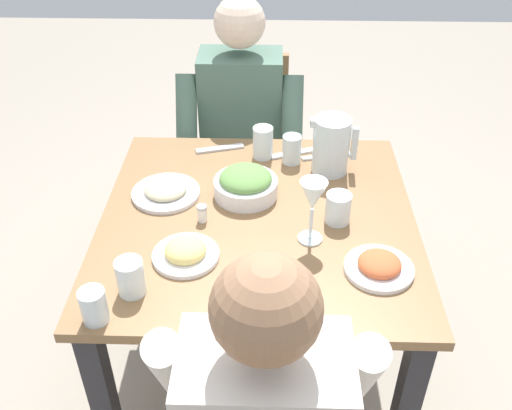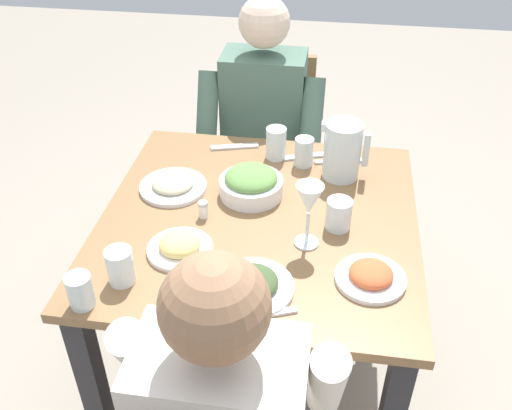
{
  "view_description": "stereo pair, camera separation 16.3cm",
  "coord_description": "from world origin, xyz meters",
  "px_view_note": "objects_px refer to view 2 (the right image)",
  "views": [
    {
      "loc": [
        0.03,
        -1.35,
        1.75
      ],
      "look_at": [
        -0.01,
        -0.02,
        0.78
      ],
      "focal_mm": 39.94,
      "sensor_mm": 36.0,
      "label": 1
    },
    {
      "loc": [
        0.2,
        -1.34,
        1.75
      ],
      "look_at": [
        -0.01,
        -0.02,
        0.78
      ],
      "focal_mm": 39.94,
      "sensor_mm": 36.0,
      "label": 2
    }
  ],
  "objects_px": {
    "plate_fries": "(180,246)",
    "water_glass_far_right": "(276,143)",
    "diner_far": "(260,139)",
    "salt_shaker": "(203,209)",
    "water_pitcher": "(342,150)",
    "plate_beans": "(173,185)",
    "water_glass_by_pitcher": "(339,214)",
    "wine_glass": "(309,203)",
    "plate_dolmas": "(252,284)",
    "salad_bowl": "(251,183)",
    "plate_rice_curry": "(371,276)",
    "water_glass_near_left": "(304,152)",
    "water_glass_center": "(120,266)",
    "water_glass_far_left": "(80,291)",
    "dining_table": "(259,246)",
    "chair_far": "(267,145)"
  },
  "relations": [
    {
      "from": "water_pitcher",
      "to": "water_glass_center",
      "type": "height_order",
      "value": "water_pitcher"
    },
    {
      "from": "water_glass_far_right",
      "to": "water_glass_far_left",
      "type": "relative_size",
      "value": 1.22
    },
    {
      "from": "chair_far",
      "to": "water_glass_far_right",
      "type": "distance_m",
      "value": 0.56
    },
    {
      "from": "water_glass_center",
      "to": "plate_rice_curry",
      "type": "bearing_deg",
      "value": 8.58
    },
    {
      "from": "wine_glass",
      "to": "salt_shaker",
      "type": "xyz_separation_m",
      "value": [
        -0.31,
        0.08,
        -0.11
      ]
    },
    {
      "from": "wine_glass",
      "to": "water_glass_far_right",
      "type": "bearing_deg",
      "value": 107.66
    },
    {
      "from": "salad_bowl",
      "to": "water_glass_near_left",
      "type": "relative_size",
      "value": 2.01
    },
    {
      "from": "water_pitcher",
      "to": "water_glass_center",
      "type": "bearing_deg",
      "value": -132.79
    },
    {
      "from": "water_pitcher",
      "to": "plate_dolmas",
      "type": "relative_size",
      "value": 0.89
    },
    {
      "from": "plate_beans",
      "to": "plate_fries",
      "type": "height_order",
      "value": "plate_fries"
    },
    {
      "from": "water_glass_by_pitcher",
      "to": "water_glass_far_left",
      "type": "xyz_separation_m",
      "value": [
        -0.61,
        -0.4,
        -0.0
      ]
    },
    {
      "from": "diner_far",
      "to": "water_glass_by_pitcher",
      "type": "xyz_separation_m",
      "value": [
        0.32,
        -0.63,
        0.13
      ]
    },
    {
      "from": "plate_fries",
      "to": "plate_rice_curry",
      "type": "bearing_deg",
      "value": -4.25
    },
    {
      "from": "plate_dolmas",
      "to": "water_glass_by_pitcher",
      "type": "height_order",
      "value": "water_glass_by_pitcher"
    },
    {
      "from": "chair_far",
      "to": "water_glass_far_left",
      "type": "height_order",
      "value": "chair_far"
    },
    {
      "from": "water_pitcher",
      "to": "diner_far",
      "type": "bearing_deg",
      "value": 132.31
    },
    {
      "from": "water_glass_center",
      "to": "salt_shaker",
      "type": "distance_m",
      "value": 0.33
    },
    {
      "from": "plate_dolmas",
      "to": "salt_shaker",
      "type": "height_order",
      "value": "salt_shaker"
    },
    {
      "from": "dining_table",
      "to": "water_pitcher",
      "type": "height_order",
      "value": "water_pitcher"
    },
    {
      "from": "chair_far",
      "to": "salad_bowl",
      "type": "height_order",
      "value": "chair_far"
    },
    {
      "from": "water_pitcher",
      "to": "water_glass_near_left",
      "type": "height_order",
      "value": "water_pitcher"
    },
    {
      "from": "plate_dolmas",
      "to": "plate_fries",
      "type": "distance_m",
      "value": 0.25
    },
    {
      "from": "chair_far",
      "to": "salad_bowl",
      "type": "xyz_separation_m",
      "value": [
        0.04,
        -0.7,
        0.27
      ]
    },
    {
      "from": "water_glass_near_left",
      "to": "water_glass_far_right",
      "type": "xyz_separation_m",
      "value": [
        -0.1,
        0.03,
        0.01
      ]
    },
    {
      "from": "water_glass_near_left",
      "to": "water_glass_far_right",
      "type": "distance_m",
      "value": 0.1
    },
    {
      "from": "diner_far",
      "to": "salt_shaker",
      "type": "xyz_separation_m",
      "value": [
        -0.08,
        -0.64,
        0.11
      ]
    },
    {
      "from": "salad_bowl",
      "to": "plate_beans",
      "type": "relative_size",
      "value": 0.93
    },
    {
      "from": "water_glass_by_pitcher",
      "to": "plate_fries",
      "type": "bearing_deg",
      "value": -157.73
    },
    {
      "from": "plate_rice_curry",
      "to": "water_glass_far_left",
      "type": "distance_m",
      "value": 0.73
    },
    {
      "from": "salad_bowl",
      "to": "wine_glass",
      "type": "bearing_deg",
      "value": -48.1
    },
    {
      "from": "plate_fries",
      "to": "water_glass_near_left",
      "type": "xyz_separation_m",
      "value": [
        0.3,
        0.5,
        0.03
      ]
    },
    {
      "from": "chair_far",
      "to": "water_glass_by_pitcher",
      "type": "bearing_deg",
      "value": -68.97
    },
    {
      "from": "salad_bowl",
      "to": "plate_beans",
      "type": "distance_m",
      "value": 0.25
    },
    {
      "from": "diner_far",
      "to": "wine_glass",
      "type": "bearing_deg",
      "value": -71.73
    },
    {
      "from": "water_pitcher",
      "to": "plate_beans",
      "type": "height_order",
      "value": "water_pitcher"
    },
    {
      "from": "plate_fries",
      "to": "water_glass_far_right",
      "type": "height_order",
      "value": "water_glass_far_right"
    },
    {
      "from": "salad_bowl",
      "to": "plate_rice_curry",
      "type": "distance_m",
      "value": 0.5
    },
    {
      "from": "plate_beans",
      "to": "plate_rice_curry",
      "type": "bearing_deg",
      "value": -28.19
    },
    {
      "from": "dining_table",
      "to": "plate_fries",
      "type": "relative_size",
      "value": 5.12
    },
    {
      "from": "diner_far",
      "to": "water_glass_near_left",
      "type": "height_order",
      "value": "diner_far"
    },
    {
      "from": "diner_far",
      "to": "water_glass_far_right",
      "type": "bearing_deg",
      "value": -70.72
    },
    {
      "from": "water_pitcher",
      "to": "water_glass_near_left",
      "type": "distance_m",
      "value": 0.14
    },
    {
      "from": "plate_beans",
      "to": "wine_glass",
      "type": "xyz_separation_m",
      "value": [
        0.44,
        -0.21,
        0.13
      ]
    },
    {
      "from": "plate_rice_curry",
      "to": "wine_glass",
      "type": "height_order",
      "value": "wine_glass"
    },
    {
      "from": "plate_beans",
      "to": "wine_glass",
      "type": "bearing_deg",
      "value": -24.99
    },
    {
      "from": "plate_fries",
      "to": "water_glass_far_left",
      "type": "xyz_separation_m",
      "value": [
        -0.19,
        -0.23,
        0.03
      ]
    },
    {
      "from": "chair_far",
      "to": "water_pitcher",
      "type": "xyz_separation_m",
      "value": [
        0.32,
        -0.55,
        0.33
      ]
    },
    {
      "from": "dining_table",
      "to": "wine_glass",
      "type": "height_order",
      "value": "wine_glass"
    },
    {
      "from": "diner_far",
      "to": "plate_beans",
      "type": "bearing_deg",
      "value": -112.18
    },
    {
      "from": "plate_rice_curry",
      "to": "water_pitcher",
      "type": "bearing_deg",
      "value": 100.84
    }
  ]
}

